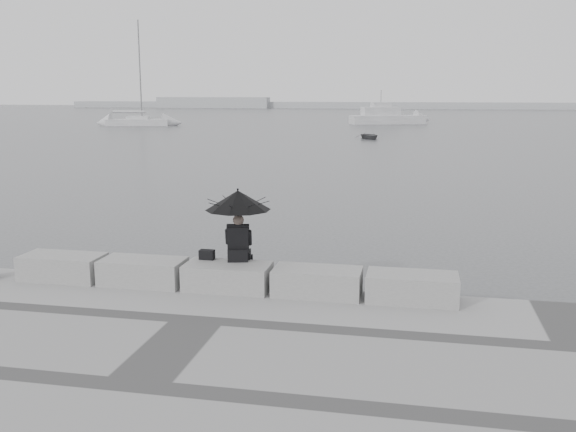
% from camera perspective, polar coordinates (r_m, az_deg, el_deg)
% --- Properties ---
extents(ground, '(360.00, 360.00, 0.00)m').
position_cam_1_polar(ground, '(12.77, -4.73, -8.09)').
color(ground, '#424446').
rests_on(ground, ground).
extents(stone_block_far_left, '(1.60, 0.80, 0.50)m').
position_cam_1_polar(stone_block_far_left, '(13.49, -19.38, -4.32)').
color(stone_block_far_left, gray).
rests_on(stone_block_far_left, promenade).
extents(stone_block_left, '(1.60, 0.80, 0.50)m').
position_cam_1_polar(stone_block_left, '(12.71, -12.76, -4.87)').
color(stone_block_left, gray).
rests_on(stone_block_left, promenade).
extents(stone_block_centre, '(1.60, 0.80, 0.50)m').
position_cam_1_polar(stone_block_centre, '(12.13, -5.38, -5.41)').
color(stone_block_centre, gray).
rests_on(stone_block_centre, promenade).
extents(stone_block_right, '(1.60, 0.80, 0.50)m').
position_cam_1_polar(stone_block_right, '(11.76, 2.62, -5.90)').
color(stone_block_right, gray).
rests_on(stone_block_right, promenade).
extents(stone_block_far_right, '(1.60, 0.80, 0.50)m').
position_cam_1_polar(stone_block_far_right, '(11.64, 10.97, -6.28)').
color(stone_block_far_right, gray).
rests_on(stone_block_far_right, promenade).
extents(seated_person, '(1.25, 1.25, 1.39)m').
position_cam_1_polar(seated_person, '(12.09, -4.48, 0.73)').
color(seated_person, black).
rests_on(seated_person, stone_block_centre).
extents(bag, '(0.28, 0.16, 0.18)m').
position_cam_1_polar(bag, '(12.42, -7.22, -3.43)').
color(bag, black).
rests_on(bag, stone_block_centre).
extents(distant_landmass, '(180.00, 8.00, 2.80)m').
position_cam_1_polar(distant_landmass, '(166.52, 7.62, 9.76)').
color(distant_landmass, '#AEB1B4').
rests_on(distant_landmass, ground).
extents(sailboat_left, '(8.03, 4.02, 12.90)m').
position_cam_1_polar(sailboat_left, '(83.31, -13.17, 8.19)').
color(sailboat_left, white).
rests_on(sailboat_left, ground).
extents(motor_cruiser, '(10.09, 6.01, 4.50)m').
position_cam_1_polar(motor_cruiser, '(86.54, 8.84, 8.68)').
color(motor_cruiser, white).
rests_on(motor_cruiser, ground).
extents(dinghy, '(3.29, 2.42, 0.51)m').
position_cam_1_polar(dinghy, '(58.68, 7.26, 7.07)').
color(dinghy, slate).
rests_on(dinghy, ground).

